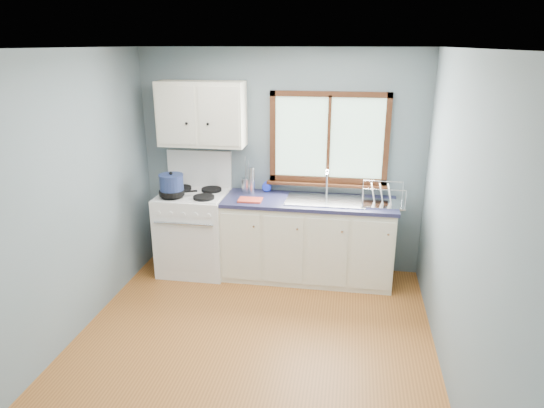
% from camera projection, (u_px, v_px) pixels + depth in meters
% --- Properties ---
extents(floor, '(3.20, 3.60, 0.02)m').
position_uv_depth(floor, '(249.00, 352.00, 4.20)').
color(floor, '#9E5E27').
rests_on(floor, ground).
extents(ceiling, '(3.20, 3.60, 0.02)m').
position_uv_depth(ceiling, '(244.00, 47.00, 3.41)').
color(ceiling, white).
rests_on(ceiling, wall_back).
extents(wall_back, '(3.20, 0.02, 2.50)m').
position_uv_depth(wall_back, '(281.00, 162.00, 5.50)').
color(wall_back, slate).
rests_on(wall_back, ground).
extents(wall_front, '(3.20, 0.02, 2.50)m').
position_uv_depth(wall_front, '(159.00, 353.00, 2.11)').
color(wall_front, slate).
rests_on(wall_front, ground).
extents(wall_left, '(0.02, 3.60, 2.50)m').
position_uv_depth(wall_left, '(59.00, 205.00, 4.06)').
color(wall_left, slate).
rests_on(wall_left, ground).
extents(wall_right, '(0.02, 3.60, 2.50)m').
position_uv_depth(wall_right, '(461.00, 227.00, 3.55)').
color(wall_right, slate).
rests_on(wall_right, ground).
extents(gas_range, '(0.76, 0.69, 1.36)m').
position_uv_depth(gas_range, '(194.00, 230.00, 5.57)').
color(gas_range, white).
rests_on(gas_range, floor).
extents(base_cabinets, '(1.85, 0.60, 0.88)m').
position_uv_depth(base_cabinets, '(308.00, 243.00, 5.41)').
color(base_cabinets, silver).
rests_on(base_cabinets, floor).
extents(countertop, '(1.89, 0.64, 0.04)m').
position_uv_depth(countertop, '(309.00, 202.00, 5.26)').
color(countertop, '#1C1D3C').
rests_on(countertop, base_cabinets).
extents(sink, '(0.84, 0.46, 0.44)m').
position_uv_depth(sink, '(325.00, 206.00, 5.24)').
color(sink, silver).
rests_on(sink, countertop).
extents(window, '(1.36, 0.10, 1.03)m').
position_uv_depth(window, '(329.00, 145.00, 5.31)').
color(window, '#9EC6A8').
rests_on(window, wall_back).
extents(upper_cabinets, '(0.95, 0.35, 0.70)m').
position_uv_depth(upper_cabinets, '(202.00, 114.00, 5.28)').
color(upper_cabinets, silver).
rests_on(upper_cabinets, wall_back).
extents(skillet, '(0.44, 0.36, 0.05)m').
position_uv_depth(skillet, '(172.00, 193.00, 5.28)').
color(skillet, black).
rests_on(skillet, gas_range).
extents(stockpot, '(0.31, 0.31, 0.26)m').
position_uv_depth(stockpot, '(172.00, 185.00, 5.25)').
color(stockpot, navy).
rests_on(stockpot, gas_range).
extents(utensil_crock, '(0.15, 0.15, 0.41)m').
position_uv_depth(utensil_crock, '(247.00, 185.00, 5.52)').
color(utensil_crock, silver).
rests_on(utensil_crock, countertop).
extents(thermos, '(0.09, 0.09, 0.30)m').
position_uv_depth(thermos, '(251.00, 181.00, 5.42)').
color(thermos, silver).
rests_on(thermos, countertop).
extents(soap_bottle, '(0.12, 0.12, 0.28)m').
position_uv_depth(soap_bottle, '(267.00, 181.00, 5.47)').
color(soap_bottle, '#1A31D9').
rests_on(soap_bottle, countertop).
extents(dish_towel, '(0.26, 0.19, 0.02)m').
position_uv_depth(dish_towel, '(250.00, 200.00, 5.22)').
color(dish_towel, '#C73D2B').
rests_on(dish_towel, countertop).
extents(dish_rack, '(0.45, 0.34, 0.23)m').
position_uv_depth(dish_rack, '(382.00, 199.00, 5.08)').
color(dish_rack, silver).
rests_on(dish_rack, countertop).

